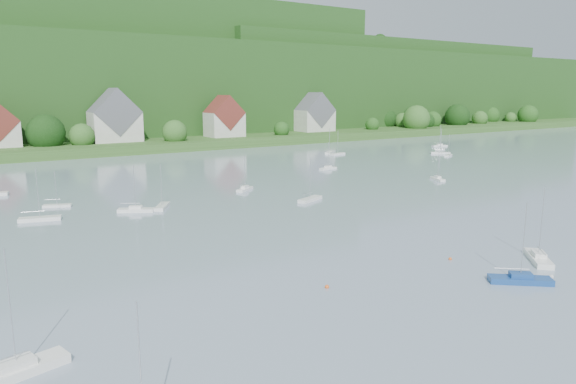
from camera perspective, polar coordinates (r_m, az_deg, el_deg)
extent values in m
cube|color=#335921|center=(198.77, -20.52, 4.95)|extent=(600.00, 60.00, 3.00)
cube|color=#154114|center=(271.66, -24.34, 10.00)|extent=(620.00, 160.00, 40.00)
cube|color=#154114|center=(268.64, -22.16, 11.87)|extent=(240.00, 130.00, 60.00)
cube|color=#154114|center=(320.57, 6.35, 11.22)|extent=(200.00, 110.00, 48.00)
sphere|color=#184E17|center=(323.48, 21.22, 7.78)|extent=(10.24, 10.24, 10.24)
sphere|color=#2C5920|center=(253.41, 13.83, 7.74)|extent=(12.88, 12.88, 12.88)
sphere|color=black|center=(264.40, 10.69, 7.81)|extent=(10.46, 10.46, 10.46)
sphere|color=#184E17|center=(240.72, 9.19, 7.27)|extent=(6.45, 6.45, 6.45)
sphere|color=#2C5920|center=(327.38, 23.12, 7.45)|extent=(6.37, 6.37, 6.37)
sphere|color=black|center=(270.54, 13.23, 7.79)|extent=(10.68, 10.68, 10.68)
sphere|color=black|center=(284.87, 17.99, 7.84)|extent=(12.85, 12.85, 12.85)
sphere|color=#2C5920|center=(181.30, -21.57, 5.69)|extent=(8.19, 8.19, 8.19)
sphere|color=#2C5920|center=(269.45, 14.08, 7.73)|extent=(10.50, 10.50, 10.50)
sphere|color=black|center=(264.50, 14.86, 7.47)|extent=(8.05, 8.05, 8.05)
sphere|color=#2C5920|center=(206.28, -7.24, 7.26)|extent=(12.16, 12.16, 12.16)
sphere|color=#2C5920|center=(185.78, -12.26, 6.36)|extent=(8.73, 8.73, 8.73)
sphere|color=#184E17|center=(302.09, 20.29, 7.52)|extent=(7.74, 7.74, 7.74)
sphere|color=#184E17|center=(270.37, 15.48, 7.56)|extent=(8.84, 8.84, 8.84)
sphere|color=#184E17|center=(330.64, 24.71, 7.64)|extent=(11.28, 11.28, 11.28)
sphere|color=#184E17|center=(207.51, -0.71, 6.83)|extent=(6.24, 6.24, 6.24)
sphere|color=black|center=(230.10, 2.15, 7.38)|extent=(8.16, 8.16, 8.16)
sphere|color=#2C5920|center=(264.23, 12.39, 7.58)|extent=(8.09, 8.09, 8.09)
sphere|color=#2C5920|center=(300.61, 20.18, 7.54)|extent=(8.14, 8.14, 8.14)
sphere|color=black|center=(181.91, -24.91, 5.84)|extent=(11.92, 11.92, 11.92)
sphere|color=#184E17|center=(264.71, -15.38, 19.32)|extent=(12.83, 12.83, 12.83)
sphere|color=#184E17|center=(279.39, -24.94, 18.26)|extent=(12.73, 12.73, 12.73)
sphere|color=#184E17|center=(272.22, -5.30, 19.35)|extent=(11.50, 11.50, 11.50)
sphere|color=#184E17|center=(290.34, -12.45, 18.73)|extent=(14.65, 14.65, 14.65)
sphere|color=#184E17|center=(285.80, 2.06, 18.92)|extent=(9.76, 9.76, 9.76)
sphere|color=#2C5920|center=(286.62, 0.68, 18.88)|extent=(9.00, 9.00, 9.00)
sphere|color=#184E17|center=(292.21, -3.37, 18.67)|extent=(8.03, 8.03, 8.03)
sphere|color=#2C5920|center=(335.00, 8.37, 15.55)|extent=(9.52, 9.52, 9.52)
sphere|color=#2C5920|center=(374.96, 15.03, 14.78)|extent=(9.12, 9.12, 9.12)
sphere|color=#2C5920|center=(291.00, -3.48, 16.56)|extent=(14.97, 14.97, 14.97)
sphere|color=black|center=(303.33, 10.00, 15.94)|extent=(7.52, 7.52, 7.52)
sphere|color=#184E17|center=(278.54, -7.28, 16.57)|extent=(9.78, 9.78, 9.78)
sphere|color=#184E17|center=(297.83, 0.23, 16.35)|extent=(12.02, 12.02, 12.02)
sphere|color=black|center=(293.31, 5.43, 16.37)|extent=(11.57, 11.57, 11.57)
sphere|color=#184E17|center=(273.45, 4.58, 16.83)|extent=(12.65, 12.65, 12.65)
sphere|color=#2C5920|center=(290.31, 7.16, 16.28)|extent=(8.28, 8.28, 8.28)
sphere|color=black|center=(333.92, 6.49, 15.55)|extent=(7.47, 7.47, 7.47)
sphere|color=#2C5920|center=(280.65, -2.56, 16.59)|extent=(9.48, 9.48, 9.48)
sphere|color=black|center=(352.65, 8.52, 14.30)|extent=(8.43, 8.43, 8.43)
sphere|color=black|center=(328.17, 10.70, 14.66)|extent=(13.54, 13.54, 13.54)
sphere|color=black|center=(294.84, 0.32, 15.34)|extent=(15.08, 15.08, 15.08)
sphere|color=#2C5920|center=(302.77, -3.05, 15.24)|extent=(15.99, 15.99, 15.99)
sphere|color=black|center=(269.33, -25.43, 14.77)|extent=(15.72, 15.72, 15.72)
sphere|color=#2C5920|center=(394.50, 8.79, 14.06)|extent=(14.17, 14.17, 14.17)
sphere|color=#184E17|center=(267.57, -22.10, 14.86)|extent=(10.54, 10.54, 10.54)
sphere|color=black|center=(358.17, 18.03, 14.01)|extent=(14.14, 14.14, 14.14)
cube|color=beige|center=(187.82, -18.34, 6.77)|extent=(16.00, 11.00, 10.00)
cube|color=#5A5B62|center=(187.58, -18.43, 8.29)|extent=(16.00, 11.44, 16.00)
cube|color=beige|center=(199.98, -6.96, 7.31)|extent=(13.00, 10.00, 9.00)
cube|color=maroon|center=(199.75, -6.99, 8.60)|extent=(13.00, 10.40, 13.00)
cube|color=beige|center=(226.64, 2.94, 7.78)|extent=(15.00, 10.00, 9.00)
cube|color=#5A5B62|center=(226.45, 2.95, 8.92)|extent=(15.00, 10.40, 15.00)
cylinder|color=silver|center=(29.89, -15.76, -19.00)|extent=(0.10, 0.10, 8.51)
cube|color=navy|center=(60.36, 24.01, -8.77)|extent=(5.99, 5.38, 0.63)
cube|color=navy|center=(60.18, 24.05, -8.26)|extent=(2.49, 2.36, 0.50)
cylinder|color=silver|center=(59.13, 24.33, -4.87)|extent=(0.10, 0.10, 7.89)
cylinder|color=silver|center=(59.70, 23.23, -7.69)|extent=(2.72, 2.27, 0.08)
cube|color=white|center=(68.73, 25.64, -6.55)|extent=(5.85, 5.96, 0.65)
cube|color=white|center=(68.57, 25.68, -6.09)|extent=(2.51, 2.53, 0.50)
cylinder|color=silver|center=(67.63, 25.95, -2.98)|extent=(0.10, 0.10, 8.15)
cylinder|color=silver|center=(67.49, 25.93, -5.79)|extent=(2.55, 2.63, 0.08)
cube|color=white|center=(43.17, -27.47, -16.97)|extent=(7.16, 3.57, 0.69)
cube|color=white|center=(42.91, -27.54, -16.26)|extent=(2.67, 1.90, 0.50)
cylinder|color=silver|center=(41.30, -28.04, -11.21)|extent=(0.10, 0.10, 8.62)
sphere|color=silver|center=(63.35, 26.79, -8.39)|extent=(0.50, 0.50, 0.50)
sphere|color=orange|center=(65.51, 17.27, -7.07)|extent=(0.40, 0.40, 0.40)
sphere|color=orange|center=(54.18, 4.27, -10.40)|extent=(0.46, 0.46, 0.46)
cube|color=white|center=(198.96, 16.22, 4.86)|extent=(5.93, 3.10, 0.57)
cube|color=white|center=(198.91, 16.23, 5.01)|extent=(2.23, 1.62, 0.50)
cylinder|color=silver|center=(198.63, 16.28, 5.96)|extent=(0.10, 0.10, 7.14)
cylinder|color=silver|center=(198.38, 16.03, 5.19)|extent=(3.04, 0.93, 0.08)
cube|color=white|center=(95.73, 2.42, -0.79)|extent=(6.12, 3.82, 0.59)
cylinder|color=silver|center=(95.01, 2.44, 1.57)|extent=(0.10, 0.10, 7.42)
cylinder|color=silver|center=(94.76, 2.14, -0.17)|extent=(3.04, 1.33, 0.08)
cube|color=white|center=(186.49, 16.27, 4.46)|extent=(4.94, 2.57, 0.48)
cylinder|color=silver|center=(186.18, 16.33, 5.45)|extent=(0.10, 0.10, 5.95)
cylinder|color=silver|center=(185.73, 16.20, 4.80)|extent=(2.54, 0.79, 0.08)
cube|color=white|center=(170.06, 4.52, 4.31)|extent=(5.71, 5.37, 0.61)
cylinder|color=silver|center=(169.64, 4.55, 5.70)|extent=(0.10, 0.10, 7.67)
cylinder|color=silver|center=(169.03, 4.47, 4.68)|extent=(2.57, 2.31, 0.08)
cube|color=white|center=(123.01, 16.00, 1.37)|extent=(2.77, 4.86, 0.47)
cube|color=white|center=(122.93, 16.01, 1.59)|extent=(1.40, 1.85, 0.50)
cylinder|color=silver|center=(122.55, 16.07, 2.83)|extent=(0.10, 0.10, 5.86)
cylinder|color=silver|center=(122.24, 16.19, 1.84)|extent=(0.92, 2.46, 0.08)
cube|color=white|center=(98.98, -23.87, -1.38)|extent=(4.79, 2.97, 0.46)
cylinder|color=silver|center=(98.42, -24.01, 0.41)|extent=(0.10, 0.10, 5.81)
cylinder|color=silver|center=(98.93, -24.31, -0.75)|extent=(2.39, 1.04, 0.08)
cube|color=white|center=(92.32, -13.56, -1.54)|extent=(4.31, 5.55, 0.56)
cylinder|color=silver|center=(91.60, -13.67, 0.76)|extent=(0.10, 0.10, 6.98)
cylinder|color=silver|center=(91.28, -13.71, -0.93)|extent=(1.71, 2.64, 0.08)
cube|color=white|center=(106.03, -4.74, 0.30)|extent=(4.98, 4.19, 0.51)
cube|color=white|center=(105.94, -4.74, 0.57)|extent=(2.04, 1.87, 0.50)
cylinder|color=silver|center=(105.45, -4.77, 2.15)|extent=(0.10, 0.10, 6.41)
cylinder|color=silver|center=(105.14, -4.93, 0.85)|extent=(2.32, 1.73, 0.08)
cube|color=white|center=(89.59, -25.44, -2.66)|extent=(6.35, 3.28, 0.61)
cylinder|color=silver|center=(88.79, -25.65, -0.07)|extent=(0.10, 0.10, 7.64)
cylinder|color=silver|center=(89.48, -26.08, -1.94)|extent=(3.26, 0.97, 0.08)
cube|color=white|center=(90.43, -16.26, -1.92)|extent=(5.88, 4.37, 0.59)
cube|color=white|center=(90.31, -16.28, -1.59)|extent=(2.35, 2.02, 0.50)
cylinder|color=silver|center=(89.67, -16.40, 0.54)|extent=(0.10, 0.10, 7.32)
cylinder|color=silver|center=(90.39, -16.84, -1.18)|extent=(2.82, 1.69, 0.08)
cube|color=white|center=(167.00, 5.43, 4.17)|extent=(5.88, 2.54, 0.57)
cylinder|color=silver|center=(166.60, 5.46, 5.48)|extent=(0.10, 0.10, 7.12)
cylinder|color=silver|center=(166.23, 5.25, 4.55)|extent=(3.10, 0.61, 0.08)
cube|color=white|center=(175.61, 16.29, 4.11)|extent=(5.79, 5.03, 0.60)
cylinder|color=silver|center=(175.21, 16.36, 5.43)|extent=(0.10, 0.10, 7.52)
cylinder|color=silver|center=(175.31, 16.02, 4.51)|extent=(2.66, 2.10, 0.08)
cube|color=white|center=(134.92, 4.40, 2.58)|extent=(5.36, 2.30, 0.52)
cube|color=white|center=(134.85, 4.40, 2.79)|extent=(1.96, 1.31, 0.50)
cylinder|color=silver|center=(134.46, 4.42, 4.06)|extent=(0.10, 0.10, 6.48)
cylinder|color=silver|center=(134.19, 4.18, 3.04)|extent=(2.83, 0.56, 0.08)
cube|color=white|center=(169.93, 17.09, 3.84)|extent=(5.07, 3.57, 0.50)
cylinder|color=silver|center=(169.58, 17.15, 4.97)|extent=(0.10, 0.10, 6.25)
cylinder|color=silver|center=(169.08, 17.06, 4.20)|extent=(2.47, 1.35, 0.08)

